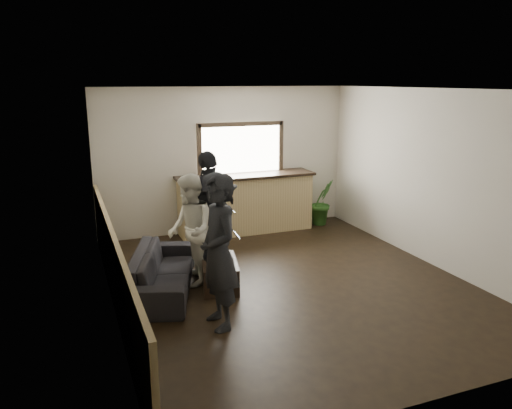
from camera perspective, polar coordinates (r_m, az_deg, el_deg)
name	(u,v)px	position (r m, az deg, el deg)	size (l,w,h in m)	color
ground	(289,283)	(7.47, 3.84, -8.99)	(5.00, 6.00, 0.01)	black
room_shell	(242,190)	(6.75, -1.64, 1.63)	(5.01, 6.01, 2.80)	silver
bar_counter	(246,200)	(9.75, -1.20, 0.54)	(2.70, 0.68, 2.13)	tan
sofa	(162,271)	(7.24, -10.66, -7.48)	(2.00, 0.78, 0.58)	black
coffee_table	(220,273)	(7.31, -4.17, -7.86)	(0.49, 0.88, 0.39)	black
cup_a	(212,252)	(7.44, -5.02, -5.44)	(0.13, 0.13, 0.10)	silver
cup_b	(230,261)	(7.07, -2.96, -6.50)	(0.10, 0.10, 0.10)	silver
potted_plant	(322,202)	(10.38, 7.54, 0.28)	(0.52, 0.42, 0.94)	#2D6623
person_a	(219,253)	(5.93, -4.27, -5.52)	(0.52, 0.72, 1.87)	black
person_b	(190,230)	(7.26, -7.52, -2.93)	(0.67, 0.83, 1.63)	silver
person_c	(218,226)	(7.42, -4.41, -2.51)	(0.77, 1.13, 1.62)	black
person_d	(210,207)	(8.09, -5.29, -0.32)	(1.16, 0.92, 1.84)	black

